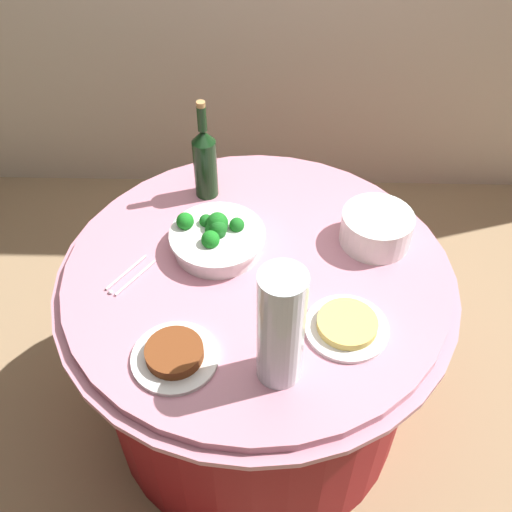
{
  "coord_description": "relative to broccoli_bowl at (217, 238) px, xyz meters",
  "views": [
    {
      "loc": [
        0.03,
        -1.17,
        1.97
      ],
      "look_at": [
        0.0,
        0.0,
        0.79
      ],
      "focal_mm": 41.7,
      "sensor_mm": 36.0,
      "label": 1
    }
  ],
  "objects": [
    {
      "name": "food_plate_noodles",
      "position": [
        0.36,
        -0.29,
        -0.03
      ],
      "size": [
        0.22,
        0.22,
        0.03
      ],
      "color": "white",
      "rests_on": "buffet_table"
    },
    {
      "name": "decorative_fruit_vase",
      "position": [
        0.18,
        -0.43,
        0.12
      ],
      "size": [
        0.11,
        0.11,
        0.34
      ],
      "color": "silver",
      "rests_on": "buffet_table"
    },
    {
      "name": "ground_plane",
      "position": [
        0.12,
        -0.08,
        -0.78
      ],
      "size": [
        6.0,
        6.0,
        0.0
      ],
      "primitive_type": "plane",
      "color": "#9E7F5B"
    },
    {
      "name": "broccoli_bowl",
      "position": [
        0.0,
        0.0,
        0.0
      ],
      "size": [
        0.28,
        0.28,
        0.11
      ],
      "color": "white",
      "rests_on": "buffet_table"
    },
    {
      "name": "serving_tongs",
      "position": [
        -0.24,
        -0.12,
        -0.04
      ],
      "size": [
        0.13,
        0.16,
        0.01
      ],
      "color": "silver",
      "rests_on": "buffet_table"
    },
    {
      "name": "plate_stack",
      "position": [
        0.47,
        0.04,
        0.01
      ],
      "size": [
        0.21,
        0.21,
        0.1
      ],
      "color": "white",
      "rests_on": "buffet_table"
    },
    {
      "name": "food_plate_stir_fry",
      "position": [
        -0.08,
        -0.4,
        -0.02
      ],
      "size": [
        0.22,
        0.22,
        0.04
      ],
      "color": "white",
      "rests_on": "buffet_table"
    },
    {
      "name": "buffet_table",
      "position": [
        0.12,
        -0.08,
        -0.4
      ],
      "size": [
        1.16,
        1.16,
        0.74
      ],
      "color": "maroon",
      "rests_on": "ground_plane"
    },
    {
      "name": "wine_bottle",
      "position": [
        -0.05,
        0.25,
        0.09
      ],
      "size": [
        0.07,
        0.07,
        0.34
      ],
      "color": "black",
      "rests_on": "buffet_table"
    },
    {
      "name": "label_placard_front",
      "position": [
        0.19,
        -0.24,
        -0.01
      ],
      "size": [
        0.05,
        0.03,
        0.05
      ],
      "color": "white",
      "rests_on": "buffet_table"
    }
  ]
}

